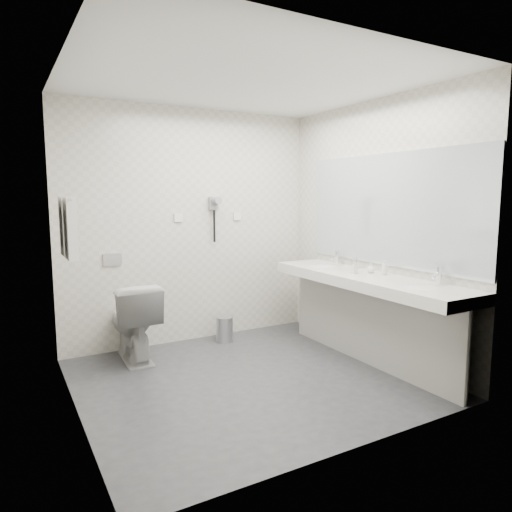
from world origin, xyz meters
TOP-DOWN VIEW (x-y plane):
  - floor at (0.00, 0.00)m, footprint 2.80×2.80m
  - ceiling at (0.00, 0.00)m, footprint 2.80×2.80m
  - wall_back at (0.00, 1.30)m, footprint 2.80×0.00m
  - wall_front at (0.00, -1.30)m, footprint 2.80×0.00m
  - wall_left at (-1.40, 0.00)m, footprint 0.00×2.60m
  - wall_right at (1.40, 0.00)m, footprint 0.00×2.60m
  - vanity_counter at (1.12, -0.20)m, footprint 0.55×2.20m
  - vanity_panel at (1.15, -0.20)m, footprint 0.03×2.15m
  - vanity_post_near at (1.18, -1.24)m, footprint 0.06×0.06m
  - vanity_post_far at (1.18, 0.84)m, footprint 0.06×0.06m
  - mirror at (1.39, -0.20)m, footprint 0.02×2.20m
  - basin_near at (1.12, -0.85)m, footprint 0.40×0.31m
  - basin_far at (1.12, 0.45)m, footprint 0.40×0.31m
  - faucet_near at (1.32, -0.85)m, footprint 0.04×0.04m
  - faucet_far at (1.32, 0.45)m, footprint 0.04×0.04m
  - soap_bottle_a at (1.08, -0.09)m, footprint 0.05×0.05m
  - soap_bottle_b at (1.24, -0.14)m, footprint 0.10×0.10m
  - soap_bottle_c at (1.28, -0.28)m, footprint 0.05×0.05m
  - glass_left at (1.27, 0.13)m, footprint 0.07×0.07m
  - toilet at (-0.74, 0.97)m, footprint 0.46×0.77m
  - flush_plate at (-0.85, 1.29)m, footprint 0.18×0.02m
  - pedal_bin at (0.26, 1.04)m, footprint 0.24×0.24m
  - bin_lid at (0.26, 1.04)m, footprint 0.19×0.19m
  - towel_rail at (-1.35, 0.55)m, footprint 0.02×0.62m
  - towel_near at (-1.34, 0.41)m, footprint 0.07×0.24m
  - towel_far at (-1.34, 0.69)m, footprint 0.07×0.24m
  - dryer_cradle at (0.25, 1.27)m, footprint 0.10×0.04m
  - dryer_barrel at (0.25, 1.20)m, footprint 0.08×0.14m
  - dryer_cord at (0.25, 1.26)m, footprint 0.02×0.02m
  - switch_plate_a at (-0.15, 1.29)m, footprint 0.09×0.02m
  - switch_plate_b at (0.55, 1.29)m, footprint 0.09×0.02m

SIDE VIEW (x-z plane):
  - floor at x=0.00m, z-range 0.00..0.00m
  - pedal_bin at x=0.26m, z-range 0.00..0.26m
  - bin_lid at x=0.26m, z-range 0.26..0.28m
  - vanity_panel at x=1.15m, z-range 0.00..0.75m
  - vanity_post_near at x=1.18m, z-range 0.00..0.75m
  - vanity_post_far at x=1.18m, z-range 0.00..0.75m
  - toilet at x=-0.74m, z-range 0.00..0.76m
  - vanity_counter at x=1.12m, z-range 0.75..0.85m
  - basin_near at x=1.12m, z-range 0.81..0.86m
  - basin_far at x=1.12m, z-range 0.81..0.86m
  - soap_bottle_b at x=1.24m, z-range 0.85..0.94m
  - soap_bottle_a at x=1.08m, z-range 0.85..0.96m
  - glass_left at x=1.27m, z-range 0.85..0.97m
  - soap_bottle_c at x=1.28m, z-range 0.85..0.98m
  - faucet_near at x=1.32m, z-range 0.85..1.00m
  - faucet_far at x=1.32m, z-range 0.85..1.00m
  - flush_plate at x=-0.85m, z-range 0.89..1.01m
  - wall_back at x=0.00m, z-range -0.15..2.65m
  - wall_front at x=0.00m, z-range -0.15..2.65m
  - wall_left at x=-1.40m, z-range -0.05..2.55m
  - wall_right at x=1.40m, z-range -0.05..2.55m
  - dryer_cord at x=0.25m, z-range 1.07..1.43m
  - towel_near at x=-1.34m, z-range 1.09..1.57m
  - towel_far at x=-1.34m, z-range 1.09..1.57m
  - switch_plate_a at x=-0.15m, z-range 1.31..1.40m
  - switch_plate_b at x=0.55m, z-range 1.31..1.40m
  - mirror at x=1.39m, z-range 0.92..1.98m
  - dryer_cradle at x=0.25m, z-range 1.43..1.57m
  - dryer_barrel at x=0.25m, z-range 1.49..1.57m
  - towel_rail at x=-1.35m, z-range 1.54..1.56m
  - ceiling at x=0.00m, z-range 2.50..2.50m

